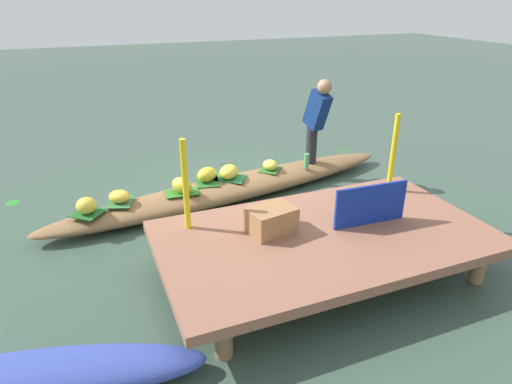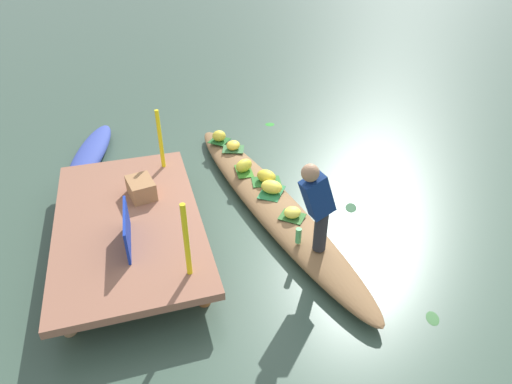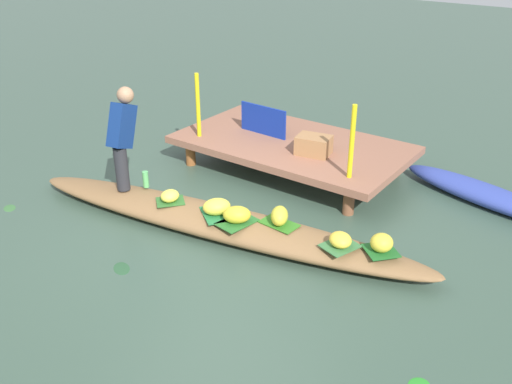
# 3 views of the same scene
# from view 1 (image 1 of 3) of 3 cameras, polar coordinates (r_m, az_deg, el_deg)

# --- Properties ---
(canal_water) EXTENTS (40.00, 40.00, 0.00)m
(canal_water) POSITION_cam_1_polar(r_m,az_deg,el_deg) (6.05, -2.91, -0.57)
(canal_water) COLOR #3A5142
(canal_water) RESTS_ON ground
(dock_platform) EXTENTS (3.20, 1.80, 0.43)m
(dock_platform) POSITION_cam_1_polar(r_m,az_deg,el_deg) (4.37, 8.85, -5.88)
(dock_platform) COLOR #915E48
(dock_platform) RESTS_ON ground
(vendor_boat) EXTENTS (5.15, 1.50, 0.26)m
(vendor_boat) POSITION_cam_1_polar(r_m,az_deg,el_deg) (6.00, -2.94, 0.54)
(vendor_boat) COLOR brown
(vendor_boat) RESTS_ON ground
(moored_boat) EXTENTS (2.30, 1.01, 0.24)m
(moored_boat) POSITION_cam_1_polar(r_m,az_deg,el_deg) (3.64, -25.63, -20.51)
(moored_boat) COLOR #3648A5
(moored_boat) RESTS_ON ground
(leaf_mat_0) EXTENTS (0.39, 0.43, 0.01)m
(leaf_mat_0) POSITION_cam_1_polar(r_m,az_deg,el_deg) (5.53, -17.12, -1.22)
(leaf_mat_0) COLOR #3A713E
(leaf_mat_0) RESTS_ON vendor_boat
(banana_bunch_0) EXTENTS (0.34, 0.34, 0.15)m
(banana_bunch_0) POSITION_cam_1_polar(r_m,az_deg,el_deg) (5.50, -17.21, -0.55)
(banana_bunch_0) COLOR yellow
(banana_bunch_0) RESTS_ON vendor_boat
(leaf_mat_1) EXTENTS (0.44, 0.44, 0.01)m
(leaf_mat_1) POSITION_cam_1_polar(r_m,az_deg,el_deg) (5.38, -20.89, -2.54)
(leaf_mat_1) COLOR #206026
(leaf_mat_1) RESTS_ON vendor_boat
(banana_bunch_1) EXTENTS (0.24, 0.25, 0.19)m
(banana_bunch_1) POSITION_cam_1_polar(r_m,az_deg,el_deg) (5.34, -21.03, -1.65)
(banana_bunch_1) COLOR yellow
(banana_bunch_1) RESTS_ON vendor_boat
(leaf_mat_2) EXTENTS (0.41, 0.42, 0.01)m
(leaf_mat_2) POSITION_cam_1_polar(r_m,az_deg,el_deg) (6.25, 1.84, 2.92)
(leaf_mat_2) COLOR #30662A
(leaf_mat_2) RESTS_ON vendor_boat
(banana_bunch_2) EXTENTS (0.22, 0.24, 0.14)m
(banana_bunch_2) POSITION_cam_1_polar(r_m,az_deg,el_deg) (6.23, 1.85, 3.51)
(banana_bunch_2) COLOR #F2E14B
(banana_bunch_2) RESTS_ON vendor_boat
(leaf_mat_3) EXTENTS (0.54, 0.50, 0.01)m
(leaf_mat_3) POSITION_cam_1_polar(r_m,az_deg,el_deg) (5.97, -3.51, 1.80)
(leaf_mat_3) COLOR #26753E
(leaf_mat_3) RESTS_ON vendor_boat
(banana_bunch_3) EXTENTS (0.38, 0.39, 0.19)m
(banana_bunch_3) POSITION_cam_1_polar(r_m,az_deg,el_deg) (5.93, -3.53, 2.62)
(banana_bunch_3) COLOR yellow
(banana_bunch_3) RESTS_ON vendor_boat
(leaf_mat_4) EXTENTS (0.36, 0.47, 0.01)m
(leaf_mat_4) POSITION_cam_1_polar(r_m,az_deg,el_deg) (5.90, -6.29, 1.43)
(leaf_mat_4) COLOR #286729
(leaf_mat_4) RESTS_ON vendor_boat
(banana_bunch_4) EXTENTS (0.38, 0.37, 0.19)m
(banana_bunch_4) POSITION_cam_1_polar(r_m,az_deg,el_deg) (5.87, -6.33, 2.26)
(banana_bunch_4) COLOR gold
(banana_bunch_4) RESTS_ON vendor_boat
(leaf_mat_5) EXTENTS (0.43, 0.27, 0.01)m
(leaf_mat_5) POSITION_cam_1_polar(r_m,az_deg,el_deg) (5.60, -9.49, -0.07)
(leaf_mat_5) COLOR #327521
(leaf_mat_5) RESTS_ON vendor_boat
(banana_bunch_5) EXTENTS (0.31, 0.35, 0.20)m
(banana_bunch_5) POSITION_cam_1_polar(r_m,az_deg,el_deg) (5.56, -9.55, 0.85)
(banana_bunch_5) COLOR gold
(banana_bunch_5) RESTS_ON vendor_boat
(vendor_person) EXTENTS (0.25, 0.46, 1.23)m
(vendor_person) POSITION_cam_1_polar(r_m,az_deg,el_deg) (6.35, 7.83, 9.64)
(vendor_person) COLOR #28282D
(vendor_person) RESTS_ON vendor_boat
(water_bottle) EXTENTS (0.07, 0.07, 0.21)m
(water_bottle) POSITION_cam_1_polar(r_m,az_deg,el_deg) (6.34, 6.53, 4.03)
(water_bottle) COLOR #58B663
(water_bottle) RESTS_ON vendor_boat
(market_banner) EXTENTS (0.78, 0.06, 0.42)m
(market_banner) POSITION_cam_1_polar(r_m,az_deg,el_deg) (4.51, 14.56, -1.60)
(market_banner) COLOR navy
(market_banner) RESTS_ON dock_platform
(railing_post_west) EXTENTS (0.06, 0.06, 0.91)m
(railing_post_west) POSITION_cam_1_polar(r_m,az_deg,el_deg) (5.26, 17.27, 4.78)
(railing_post_west) COLOR yellow
(railing_post_west) RESTS_ON dock_platform
(railing_post_east) EXTENTS (0.06, 0.06, 0.91)m
(railing_post_east) POSITION_cam_1_polar(r_m,az_deg,el_deg) (4.23, -9.08, 0.88)
(railing_post_east) COLOR yellow
(railing_post_east) RESTS_ON dock_platform
(produce_crate) EXTENTS (0.49, 0.40, 0.25)m
(produce_crate) POSITION_cam_1_polar(r_m,az_deg,el_deg) (4.26, 1.96, -3.62)
(produce_crate) COLOR #9F7046
(produce_crate) RESTS_ON dock_platform
(drifting_plant_0) EXTENTS (0.30, 0.26, 0.01)m
(drifting_plant_0) POSITION_cam_1_polar(r_m,az_deg,el_deg) (7.16, -3.64, 3.53)
(drifting_plant_0) COLOR #274F30
(drifting_plant_0) RESTS_ON ground
(drifting_plant_1) EXTENTS (0.25, 0.22, 0.01)m
(drifting_plant_1) POSITION_cam_1_polar(r_m,az_deg,el_deg) (7.98, 11.34, 5.33)
(drifting_plant_1) COLOR #396B37
(drifting_plant_1) RESTS_ON ground
(drifting_plant_2) EXTENTS (0.20, 0.22, 0.01)m
(drifting_plant_2) POSITION_cam_1_polar(r_m,az_deg,el_deg) (6.69, -28.87, -1.20)
(drifting_plant_2) COLOR #298B28
(drifting_plant_2) RESTS_ON ground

